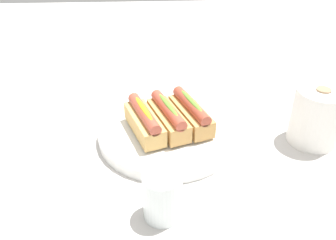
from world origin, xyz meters
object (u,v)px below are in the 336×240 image
at_px(paper_towel_roll, 317,116).
at_px(hotdog_front, 144,121).
at_px(hotdog_back, 168,117).
at_px(hotdog_side, 191,113).
at_px(serving_bowl, 168,132).
at_px(water_glass, 162,198).

bearing_deg(paper_towel_roll, hotdog_front, -92.55).
xyz_separation_m(hotdog_back, hotdog_side, (-0.01, 0.05, 0.00)).
distance_m(hotdog_front, hotdog_back, 0.06).
distance_m(hotdog_front, paper_towel_roll, 0.38).
bearing_deg(hotdog_back, serving_bowl, -90.00).
relative_size(hotdog_front, hotdog_back, 1.00).
bearing_deg(hotdog_back, water_glass, -5.46).
relative_size(hotdog_front, hotdog_side, 1.00).
bearing_deg(hotdog_front, paper_towel_roll, 87.45).
distance_m(hotdog_side, paper_towel_roll, 0.28).
distance_m(hotdog_side, water_glass, 0.26).
bearing_deg(hotdog_front, hotdog_back, 103.28).
bearing_deg(water_glass, hotdog_back, 174.54).
relative_size(water_glass, paper_towel_roll, 0.67).
height_order(serving_bowl, hotdog_front, hotdog_front).
bearing_deg(hotdog_back, paper_towel_roll, 84.85).
distance_m(serving_bowl, hotdog_side, 0.07).
bearing_deg(hotdog_back, hotdog_front, -76.72).
distance_m(serving_bowl, hotdog_front, 0.07).
relative_size(serving_bowl, water_glass, 3.58).
xyz_separation_m(hotdog_front, hotdog_back, (-0.01, 0.05, 0.00)).
bearing_deg(water_glass, serving_bowl, 174.54).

